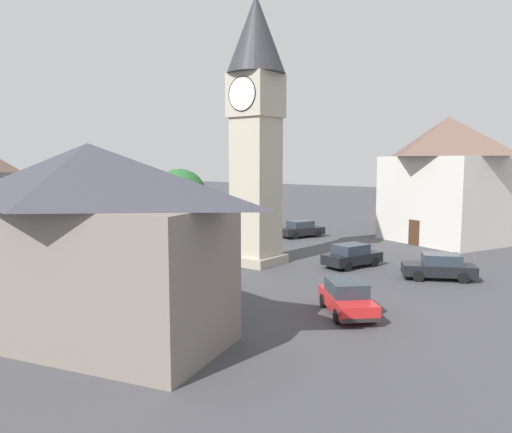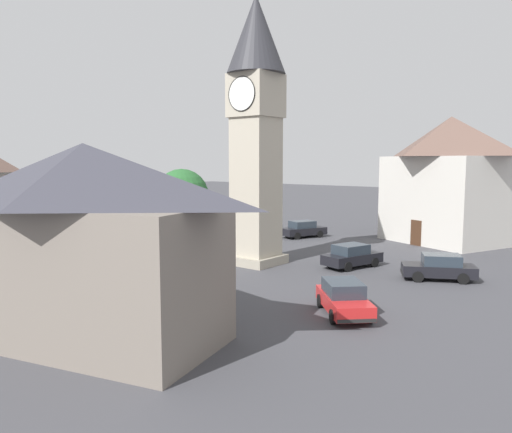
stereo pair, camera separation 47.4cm
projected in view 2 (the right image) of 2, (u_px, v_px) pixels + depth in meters
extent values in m
plane|color=#424247|center=(256.00, 264.00, 34.18)|extent=(200.00, 200.00, 0.00)
cube|color=#A59C89|center=(256.00, 259.00, 34.15)|extent=(3.20, 3.20, 0.60)
cube|color=#B7AD99|center=(256.00, 187.00, 33.61)|extent=(2.56, 2.56, 9.19)
cube|color=#B7AD99|center=(256.00, 96.00, 32.95)|extent=(2.87, 2.87, 2.82)
cone|color=#2D2D33|center=(256.00, 34.00, 32.52)|extent=(3.87, 3.87, 5.05)
cylinder|color=white|center=(269.00, 98.00, 34.09)|extent=(2.15, 0.04, 2.15)
torus|color=black|center=(270.00, 98.00, 34.10)|extent=(2.21, 0.06, 2.21)
cube|color=black|center=(270.00, 95.00, 34.09)|extent=(0.05, 0.02, 0.60)
cube|color=black|center=(274.00, 98.00, 33.92)|extent=(0.82, 0.02, 0.04)
cylinder|color=white|center=(242.00, 94.00, 31.82)|extent=(2.15, 0.04, 2.15)
torus|color=black|center=(241.00, 94.00, 31.81)|extent=(2.21, 0.06, 2.21)
cube|color=red|center=(344.00, 302.00, 22.72)|extent=(4.07, 4.13, 0.64)
cube|color=#28333D|center=(343.00, 288.00, 22.80)|extent=(2.58, 2.59, 0.64)
cylinder|color=black|center=(369.00, 316.00, 21.60)|extent=(0.60, 0.61, 0.64)
cylinder|color=black|center=(333.00, 317.00, 21.46)|extent=(0.60, 0.61, 0.64)
cylinder|color=black|center=(353.00, 300.00, 24.04)|extent=(0.60, 0.61, 0.64)
cylinder|color=black|center=(320.00, 301.00, 23.89)|extent=(0.60, 0.61, 0.64)
cube|color=black|center=(357.00, 321.00, 20.74)|extent=(1.28, 1.24, 0.16)
cube|color=white|center=(107.00, 257.00, 33.48)|extent=(3.72, 4.34, 0.64)
cube|color=#28333D|center=(108.00, 247.00, 33.56)|extent=(2.47, 2.61, 0.64)
cylinder|color=black|center=(112.00, 265.00, 32.23)|extent=(0.54, 0.65, 0.64)
cylinder|color=black|center=(88.00, 264.00, 32.35)|extent=(0.54, 0.65, 0.64)
cylinder|color=black|center=(125.00, 257.00, 34.67)|extent=(0.54, 0.65, 0.64)
cylinder|color=black|center=(103.00, 257.00, 34.79)|extent=(0.54, 0.65, 0.64)
cube|color=black|center=(95.00, 266.00, 31.50)|extent=(1.44, 1.04, 0.16)
cube|color=red|center=(190.00, 245.00, 38.15)|extent=(4.26, 3.90, 0.64)
cube|color=#28333D|center=(189.00, 237.00, 38.23)|extent=(2.61, 2.53, 0.64)
cylinder|color=black|center=(202.00, 251.00, 37.16)|extent=(0.64, 0.57, 0.64)
cylinder|color=black|center=(180.00, 252.00, 36.82)|extent=(0.64, 0.57, 0.64)
cylinder|color=black|center=(199.00, 246.00, 39.55)|extent=(0.64, 0.57, 0.64)
cylinder|color=black|center=(178.00, 246.00, 39.21)|extent=(0.64, 0.57, 0.64)
cube|color=black|center=(192.00, 253.00, 36.22)|extent=(1.14, 1.37, 0.16)
cube|color=black|center=(304.00, 231.00, 45.86)|extent=(3.14, 4.44, 0.64)
cube|color=#28333D|center=(302.00, 224.00, 45.72)|extent=(2.25, 2.54, 0.64)
cylinder|color=black|center=(310.00, 232.00, 47.17)|extent=(0.45, 0.68, 0.64)
cylinder|color=black|center=(320.00, 234.00, 45.78)|extent=(0.45, 0.68, 0.64)
cylinder|color=black|center=(287.00, 234.00, 46.00)|extent=(0.45, 0.68, 0.64)
cylinder|color=black|center=(297.00, 236.00, 44.60)|extent=(0.45, 0.68, 0.64)
cube|color=black|center=(322.00, 232.00, 46.84)|extent=(1.58, 0.75, 0.16)
cube|color=black|center=(438.00, 270.00, 29.39)|extent=(4.42, 3.41, 0.64)
cube|color=#28333D|center=(441.00, 260.00, 29.29)|extent=(2.58, 2.36, 0.64)
cylinder|color=black|center=(418.00, 277.00, 28.88)|extent=(0.67, 0.49, 0.64)
cylinder|color=black|center=(415.00, 271.00, 30.44)|extent=(0.67, 0.49, 0.64)
cylinder|color=black|center=(463.00, 279.00, 28.40)|extent=(0.67, 0.49, 0.64)
cylinder|color=black|center=(458.00, 273.00, 29.96)|extent=(0.67, 0.49, 0.64)
cube|color=black|center=(402.00, 272.00, 29.80)|extent=(0.88, 1.53, 0.16)
cube|color=black|center=(352.00, 258.00, 32.93)|extent=(2.80, 4.41, 0.64)
cube|color=#28333D|center=(351.00, 249.00, 32.77)|extent=(2.09, 2.46, 0.64)
cylinder|color=black|center=(356.00, 258.00, 34.31)|extent=(0.39, 0.68, 0.64)
cylinder|color=black|center=(374.00, 262.00, 33.00)|extent=(0.39, 0.68, 0.64)
cylinder|color=black|center=(330.00, 263.00, 32.91)|extent=(0.39, 0.68, 0.64)
cylinder|color=black|center=(347.00, 267.00, 31.61)|extent=(0.39, 0.68, 0.64)
cube|color=black|center=(373.00, 258.00, 34.10)|extent=(1.63, 0.59, 0.16)
cylinder|color=black|center=(164.00, 276.00, 28.75)|extent=(0.13, 0.13, 0.82)
cylinder|color=black|center=(164.00, 276.00, 28.58)|extent=(0.13, 0.13, 0.82)
cube|color=white|center=(164.00, 264.00, 28.59)|extent=(0.40, 0.42, 0.60)
cylinder|color=white|center=(164.00, 264.00, 28.83)|extent=(0.09, 0.09, 0.60)
cylinder|color=white|center=(163.00, 265.00, 28.36)|extent=(0.09, 0.09, 0.60)
sphere|color=beige|center=(164.00, 256.00, 28.54)|extent=(0.22, 0.22, 0.22)
sphere|color=black|center=(163.00, 256.00, 28.54)|extent=(0.20, 0.20, 0.20)
cylinder|color=brown|center=(182.00, 227.00, 44.36)|extent=(0.44, 0.44, 2.28)
sphere|color=#28602D|center=(182.00, 196.00, 44.05)|extent=(4.71, 4.71, 4.71)
cube|color=beige|center=(448.00, 200.00, 42.94)|extent=(11.20, 10.28, 7.34)
pyramid|color=brown|center=(451.00, 136.00, 42.36)|extent=(11.76, 10.79, 3.34)
cube|color=#422819|center=(416.00, 233.00, 41.42)|extent=(1.05, 0.49, 2.10)
cube|color=slate|center=(87.00, 273.00, 19.25)|extent=(11.17, 7.55, 5.32)
pyramid|color=#383842|center=(84.00, 174.00, 18.83)|extent=(11.73, 7.93, 2.29)
cube|color=#422819|center=(131.00, 298.00, 21.76)|extent=(1.08, 0.36, 2.10)
cube|color=#422819|center=(6.00, 252.00, 32.70)|extent=(0.82, 0.85, 2.10)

